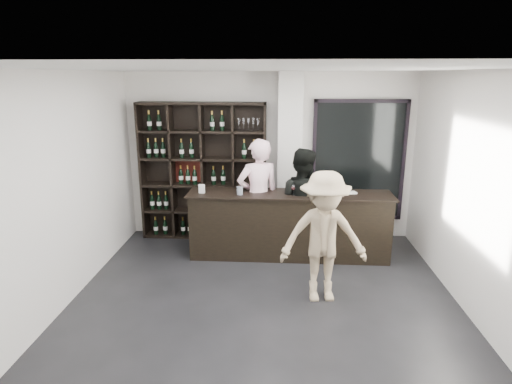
# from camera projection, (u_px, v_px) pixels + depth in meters

# --- Properties ---
(floor) EXTENTS (5.00, 5.50, 0.01)m
(floor) POSITION_uv_depth(u_px,v_px,m) (263.00, 313.00, 5.28)
(floor) COLOR black
(floor) RESTS_ON ground
(wine_shelf) EXTENTS (2.20, 0.35, 2.40)m
(wine_shelf) POSITION_uv_depth(u_px,v_px,m) (203.00, 172.00, 7.49)
(wine_shelf) COLOR black
(wine_shelf) RESTS_ON floor
(structural_column) EXTENTS (0.40, 0.40, 2.90)m
(structural_column) POSITION_uv_depth(u_px,v_px,m) (289.00, 160.00, 7.26)
(structural_column) COLOR silver
(structural_column) RESTS_ON floor
(glass_panel) EXTENTS (1.60, 0.08, 2.10)m
(glass_panel) POSITION_uv_depth(u_px,v_px,m) (358.00, 161.00, 7.42)
(glass_panel) COLOR black
(glass_panel) RESTS_ON floor
(tasting_counter) EXTENTS (3.20, 0.66, 1.05)m
(tasting_counter) POSITION_uv_depth(u_px,v_px,m) (289.00, 225.00, 6.81)
(tasting_counter) COLOR black
(tasting_counter) RESTS_ON floor
(taster_pink) EXTENTS (0.81, 0.68, 1.89)m
(taster_pink) POSITION_uv_depth(u_px,v_px,m) (258.00, 198.00, 6.82)
(taster_pink) COLOR #FFCEDB
(taster_pink) RESTS_ON floor
(taster_black) EXTENTS (1.02, 0.90, 1.75)m
(taster_black) POSITION_uv_depth(u_px,v_px,m) (301.00, 203.00, 6.80)
(taster_black) COLOR black
(taster_black) RESTS_ON floor
(customer) EXTENTS (1.15, 0.72, 1.71)m
(customer) POSITION_uv_depth(u_px,v_px,m) (324.00, 237.00, 5.40)
(customer) COLOR tan
(customer) RESTS_ON floor
(wine_glass) EXTENTS (0.09, 0.09, 0.21)m
(wine_glass) POSITION_uv_depth(u_px,v_px,m) (294.00, 189.00, 6.52)
(wine_glass) COLOR white
(wine_glass) RESTS_ON tasting_counter
(spit_cup) EXTENTS (0.12, 0.12, 0.12)m
(spit_cup) POSITION_uv_depth(u_px,v_px,m) (240.00, 191.00, 6.59)
(spit_cup) COLOR silver
(spit_cup) RESTS_ON tasting_counter
(napkin_stack) EXTENTS (0.15, 0.15, 0.02)m
(napkin_stack) POSITION_uv_depth(u_px,v_px,m) (352.00, 193.00, 6.68)
(napkin_stack) COLOR white
(napkin_stack) RESTS_ON tasting_counter
(card_stand) EXTENTS (0.10, 0.06, 0.14)m
(card_stand) POSITION_uv_depth(u_px,v_px,m) (202.00, 189.00, 6.67)
(card_stand) COLOR white
(card_stand) RESTS_ON tasting_counter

